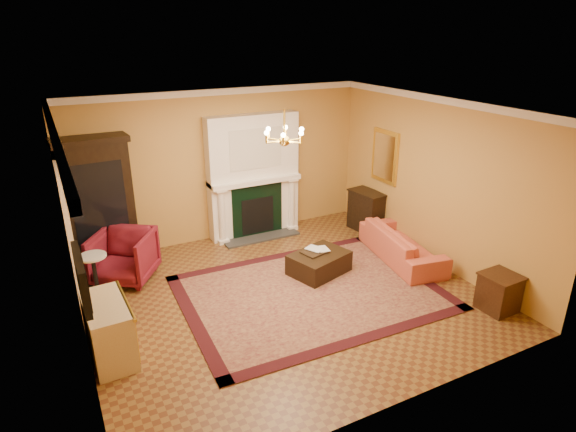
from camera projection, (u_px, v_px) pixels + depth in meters
floor at (285, 296)px, 7.82m from camera, size 6.00×5.50×0.02m
ceiling at (284, 108)px, 6.72m from camera, size 6.00×5.50×0.02m
wall_back at (222, 166)px, 9.55m from camera, size 6.00×0.02×3.00m
wall_front at (405, 293)px, 4.99m from camera, size 6.00×0.02×3.00m
wall_left at (69, 248)px, 5.99m from camera, size 0.02×5.50×3.00m
wall_right at (435, 182)px, 8.55m from camera, size 0.02×5.50×3.00m
fireplace at (254, 179)px, 9.77m from camera, size 1.90×0.70×2.50m
crown_molding at (257, 104)px, 7.53m from camera, size 6.00×5.50×0.12m
doorway at (69, 233)px, 7.58m from camera, size 0.08×1.05×2.10m
tv_panel at (82, 279)px, 5.57m from camera, size 0.09×0.95×0.58m
gilt_mirror at (385, 156)px, 9.64m from camera, size 0.06×0.76×1.05m
chandelier at (284, 137)px, 6.87m from camera, size 0.63×0.55×0.53m
oriental_rug at (311, 292)px, 7.90m from camera, size 4.20×3.21×0.02m
china_cabinet at (99, 206)px, 8.44m from camera, size 1.17×0.61×2.27m
wingback_armchair at (123, 254)px, 8.15m from camera, size 1.26×1.24×0.96m
pedestal_table at (95, 274)px, 7.58m from camera, size 0.43×0.43×0.76m
commode at (109, 330)px, 6.26m from camera, size 0.54×1.08×0.79m
coral_sofa at (402, 240)px, 8.92m from camera, size 0.93×2.10×0.79m
end_table at (499, 293)px, 7.33m from camera, size 0.51×0.51×0.57m
console_table at (367, 212)px, 10.21m from camera, size 0.52×0.80×0.83m
leather_ottoman at (319, 263)px, 8.46m from camera, size 1.15×0.97×0.37m
ottoman_tray at (315, 252)px, 8.42m from camera, size 0.49×0.42×0.03m
book_a at (311, 244)px, 8.34m from camera, size 0.21×0.12×0.30m
book_b at (318, 244)px, 8.40m from camera, size 0.19×0.05×0.26m
topiary_left at (229, 170)px, 9.40m from camera, size 0.16×0.16×0.43m
topiary_right at (277, 164)px, 9.86m from camera, size 0.14×0.14×0.38m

